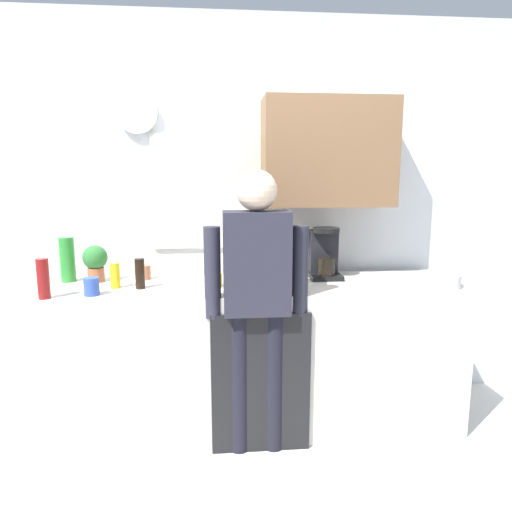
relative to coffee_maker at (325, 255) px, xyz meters
The scene contains 17 objects.
ground_plane 1.24m from the coffee_maker, 137.93° to the right, with size 8.00×8.00×0.00m, color silver.
kitchen_counter 0.78m from the coffee_maker, 164.28° to the right, with size 2.56×0.64×0.91m, color beige.
dishwasher_panel 0.92m from the coffee_maker, 134.55° to the right, with size 0.56×0.02×0.82m, color black.
back_wall_assembly 0.58m from the coffee_maker, 147.73° to the left, with size 4.16×0.42×2.60m.
coffee_maker is the anchor object (origin of this frame).
bottle_dark_sauce 1.17m from the coffee_maker, behind, with size 0.06×0.06×0.18m, color black.
bottle_olive_oil 0.49m from the coffee_maker, 162.82° to the right, with size 0.06×0.06×0.25m, color olive.
bottle_red_vinegar 1.67m from the coffee_maker, 167.22° to the right, with size 0.06×0.06×0.22m, color maroon.
bottle_clear_soda 1.63m from the coffee_maker, behind, with size 0.09×0.09×0.28m, color #2D8C33.
bottle_amber_beer 0.27m from the coffee_maker, behind, with size 0.06×0.06×0.23m, color brown.
cup_yellow_cup 0.74m from the coffee_maker, 164.60° to the right, with size 0.07×0.07×0.09m, color yellow.
cup_blue_mug 1.43m from the coffee_maker, 166.90° to the right, with size 0.08×0.08×0.10m, color #3351B2.
cup_terracotta_mug 1.17m from the coffee_maker, behind, with size 0.08×0.08×0.09m, color #B26647.
mixing_bowl 0.72m from the coffee_maker, 25.72° to the right, with size 0.22×0.22×0.08m, color white.
potted_plant 1.45m from the coffee_maker, behind, with size 0.15×0.15×0.23m.
dish_soap 1.31m from the coffee_maker, behind, with size 0.06×0.06×0.18m.
person_at_sink 0.66m from the coffee_maker, 137.93° to the right, with size 0.57×0.22×1.60m.
Camera 1 is at (-0.22, -2.42, 1.57)m, focal length 32.03 mm.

